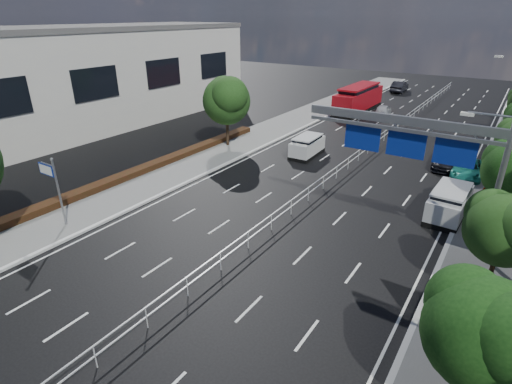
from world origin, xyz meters
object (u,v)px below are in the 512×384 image
Objects in this scene: white_minivan at (307,146)px; parked_car_teal at (467,169)px; red_bus at (358,98)px; near_car_dark at (399,87)px; overhead_gantry at (421,142)px; silver_minivan at (449,203)px; near_car_silver at (383,110)px; toilet_sign at (52,179)px; parked_car_dark at (446,159)px; pedestrian_a at (486,188)px.

white_minivan is 12.91m from parked_car_teal.
red_bus is 17.32m from near_car_dark.
overhead_gantry is 32.36m from red_bus.
silver_minivan is at bearing -26.33° from white_minivan.
near_car_silver is 0.88× the size of silver_minivan.
near_car_silver is 18.16m from near_car_dark.
red_bus is 29.40m from silver_minivan.
toilet_sign reaches higher than parked_car_teal.
near_car_silver is (7.51, 38.50, -2.24)m from toilet_sign.
overhead_gantry is at bearing 101.94° from near_car_silver.
overhead_gantry reaches higher than white_minivan.
toilet_sign is 23.89m from silver_minivan.
overhead_gantry is 2.44× the size of white_minivan.
white_minivan is (6.56, 19.68, -2.06)m from toilet_sign.
toilet_sign is at bearing -131.47° from parked_car_dark.
parked_car_teal is at bearing 48.81° from toilet_sign.
parked_car_teal is (12.69, 2.32, -0.24)m from white_minivan.
silver_minivan is at bearing 107.00° from near_car_dark.
white_minivan reaches higher than near_car_silver.
pedestrian_a is at bearing 39.97° from toilet_sign.
toilet_sign is 29.33m from parked_car_teal.
toilet_sign reaches higher than silver_minivan.
near_car_silver is at bearing 122.24° from parked_car_teal.
red_bus reaches higher than parked_car_dark.
overhead_gantry is 30.61m from near_car_silver.
white_minivan is at bearing -81.82° from red_bus.
pedestrian_a is at bearing -72.54° from parked_car_teal.
silver_minivan is (12.69, -5.68, 0.06)m from white_minivan.
pedestrian_a is (3.48, -5.93, 0.34)m from parked_car_dark.
red_bus is at bearing -18.04° from near_car_silver.
toilet_sign is at bearing -150.40° from overhead_gantry.
parked_car_dark is at bearing 115.74° from near_car_silver.
silver_minivan reaches higher than near_car_dark.
overhead_gantry reaches higher than parked_car_teal.
red_bus is (-2.54, 19.45, 0.85)m from white_minivan.
white_minivan is at bearing 71.56° from toilet_sign.
white_minivan reaches higher than parked_car_teal.
pedestrian_a reaches higher than near_car_silver.
red_bus reaches higher than near_car_silver.
overhead_gantry is 14.30m from parked_car_dark.
white_minivan is at bearing 139.16° from overhead_gantry.
parked_car_teal is (0.00, 8.00, -0.30)m from silver_minivan.
near_car_dark is at bearing 105.77° from overhead_gantry.
near_car_silver is at bearing -78.75° from pedestrian_a.
near_car_dark is at bearing 88.83° from red_bus.
near_car_dark is at bearing 106.48° from parked_car_dark.
overhead_gantry is 48.42m from near_car_dark.
toilet_sign is 56.65m from near_car_dark.
red_bus is (4.02, 39.13, -1.21)m from toilet_sign.
silver_minivan is at bearing -93.21° from parked_car_teal.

